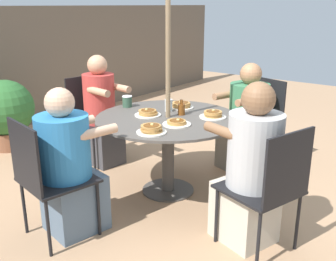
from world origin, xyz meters
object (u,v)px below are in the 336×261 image
object	(u,v)px
syrup_bottle	(181,109)
coffee_cup	(127,101)
patio_table	(168,131)
patio_chair_north	(45,174)
patio_chair_east	(270,184)
potted_shrub	(6,111)
diner_west	(101,115)
patio_chair_west	(92,113)
pancake_plate_d	(213,115)
pancake_plate_a	(177,123)
pancake_plate_b	(148,113)
pancake_plate_c	(151,129)
pancake_plate_e	(181,105)
diner_north	(69,169)
diner_south	(246,123)
drinking_glass_a	(169,105)
patio_chair_south	(258,117)
diner_east	(250,173)

from	to	relation	value
syrup_bottle	coffee_cup	distance (m)	0.58
patio_table	patio_chair_north	xyz separation A→B (m)	(-1.15, 0.20, -0.06)
patio_chair_east	potted_shrub	world-z (taller)	patio_chair_east
diner_west	potted_shrub	bearing A→B (deg)	-66.66
patio_chair_north	coffee_cup	xyz separation A→B (m)	(1.19, 0.32, 0.24)
patio_chair_north	syrup_bottle	bearing A→B (deg)	88.97
patio_chair_west	pancake_plate_d	size ratio (longest dim) A/B	3.89
pancake_plate_a	pancake_plate_b	distance (m)	0.38
pancake_plate_c	pancake_plate_e	bearing A→B (deg)	19.30
diner_north	pancake_plate_e	size ratio (longest dim) A/B	4.75
diner_north	diner_west	xyz separation A→B (m)	(1.08, 0.81, 0.04)
patio_chair_west	potted_shrub	distance (m)	1.12
patio_table	potted_shrub	size ratio (longest dim) A/B	1.55
pancake_plate_b	pancake_plate_e	distance (m)	0.41
pancake_plate_e	diner_south	bearing A→B (deg)	-32.54
pancake_plate_d	syrup_bottle	bearing A→B (deg)	109.37
pancake_plate_e	syrup_bottle	bearing A→B (deg)	-143.71
pancake_plate_d	drinking_glass_a	xyz separation A→B (m)	(-0.07, 0.43, 0.03)
diner_south	potted_shrub	distance (m)	2.77
patio_chair_north	pancake_plate_b	bearing A→B (deg)	98.33
patio_table	patio_chair_south	bearing A→B (deg)	-17.21
patio_chair_west	patio_chair_south	bearing A→B (deg)	129.74
patio_chair_west	pancake_plate_d	xyz separation A→B (m)	(0.09, -1.47, 0.22)
pancake_plate_d	potted_shrub	world-z (taller)	potted_shrub
patio_chair_north	patio_chair_east	world-z (taller)	same
patio_chair_west	syrup_bottle	bearing A→B (deg)	96.62
diner_south	potted_shrub	world-z (taller)	diner_south
diner_east	diner_south	world-z (taller)	diner_east
diner_west	syrup_bottle	distance (m)	1.05
patio_chair_north	pancake_plate_c	xyz separation A→B (m)	(0.72, -0.37, 0.22)
patio_chair_east	pancake_plate_d	size ratio (longest dim) A/B	3.89
patio_chair_north	pancake_plate_d	xyz separation A→B (m)	(1.37, -0.52, 0.22)
pancake_plate_b	potted_shrub	xyz separation A→B (m)	(-0.18, 2.04, -0.28)
pancake_plate_b	coffee_cup	bearing A→B (deg)	72.23
diner_east	potted_shrub	distance (m)	3.15
patio_chair_north	diner_east	distance (m)	1.43
pancake_plate_b	potted_shrub	bearing A→B (deg)	95.14
diner_east	coffee_cup	xyz separation A→B (m)	(0.33, 1.47, 0.23)
patio_chair_south	pancake_plate_c	distance (m)	1.56
patio_table	diner_south	xyz separation A→B (m)	(0.93, -0.29, -0.09)
patio_chair_east	diner_south	world-z (taller)	diner_south
pancake_plate_b	pancake_plate_c	xyz separation A→B (m)	(-0.36, -0.34, 0.00)
pancake_plate_a	syrup_bottle	xyz separation A→B (m)	(0.28, 0.15, 0.04)
patio_chair_west	syrup_bottle	world-z (taller)	patio_chair_west
pancake_plate_d	drinking_glass_a	bearing A→B (deg)	98.87
diner_north	pancake_plate_d	xyz separation A→B (m)	(1.19, -0.49, 0.24)
pancake_plate_a	pancake_plate_d	distance (m)	0.39
diner_north	coffee_cup	size ratio (longest dim) A/B	10.37
diner_south	pancake_plate_a	bearing A→B (deg)	102.36
coffee_cup	potted_shrub	size ratio (longest dim) A/B	0.13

